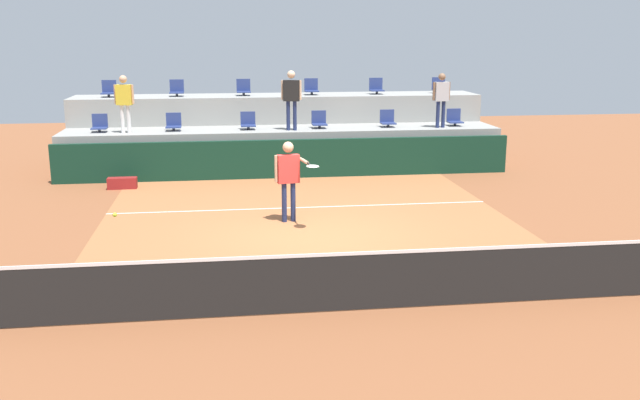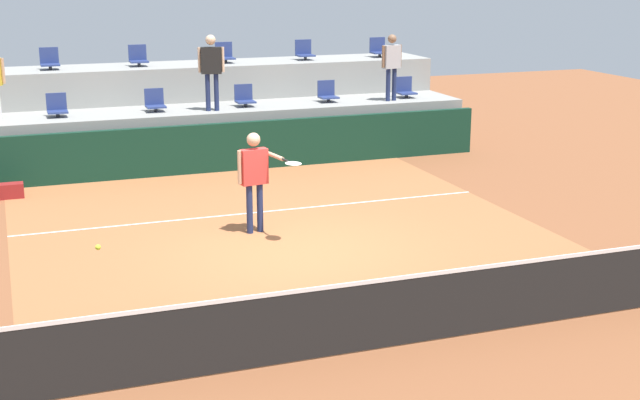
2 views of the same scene
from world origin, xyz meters
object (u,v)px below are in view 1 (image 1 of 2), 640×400
(stadium_chair_lower_mid_right, at_px, (319,121))
(spectator_in_white, at_px, (291,94))
(stadium_chair_lower_mid_left, at_px, (248,122))
(stadium_chair_upper_far_right, at_px, (439,87))
(stadium_chair_lower_left, at_px, (174,123))
(stadium_chair_upper_mid_left, at_px, (244,89))
(equipment_bag, at_px, (122,183))
(stadium_chair_upper_right, at_px, (376,87))
(stadium_chair_lower_far_left, at_px, (100,125))
(spectator_in_grey, at_px, (441,95))
(stadium_chair_upper_far_left, at_px, (109,90))
(stadium_chair_upper_left, at_px, (177,89))
(stadium_chair_lower_right, at_px, (388,120))
(tennis_ball, at_px, (115,215))
(stadium_chair_upper_mid_right, at_px, (311,88))
(spectator_leaning_on_rail, at_px, (124,99))
(stadium_chair_lower_far_right, at_px, (454,119))
(tennis_player, at_px, (289,173))

(stadium_chair_lower_mid_right, height_order, spectator_in_white, spectator_in_white)
(stadium_chair_lower_mid_left, relative_size, stadium_chair_upper_far_right, 1.00)
(stadium_chair_lower_left, height_order, stadium_chair_lower_mid_right, same)
(stadium_chair_upper_mid_left, distance_m, equipment_bag, 5.59)
(stadium_chair_lower_mid_right, relative_size, stadium_chair_upper_right, 1.00)
(stadium_chair_lower_far_left, bearing_deg, spectator_in_grey, -2.18)
(stadium_chair_upper_mid_left, bearing_deg, stadium_chair_upper_far_left, 180.00)
(spectator_in_grey, bearing_deg, stadium_chair_upper_left, 164.64)
(stadium_chair_lower_right, xyz_separation_m, tennis_ball, (-6.66, -10.03, -0.17))
(stadium_chair_lower_mid_right, height_order, tennis_ball, stadium_chair_lower_mid_right)
(stadium_chair_upper_far_right, bearing_deg, stadium_chair_lower_mid_left, -164.27)
(stadium_chair_upper_left, height_order, spectator_in_white, spectator_in_white)
(stadium_chair_upper_mid_right, height_order, spectator_in_grey, spectator_in_grey)
(stadium_chair_upper_right, bearing_deg, equipment_bag, -153.20)
(stadium_chair_upper_far_left, distance_m, stadium_chair_upper_mid_right, 6.36)
(stadium_chair_lower_mid_right, height_order, stadium_chair_lower_right, same)
(stadium_chair_upper_far_right, relative_size, spectator_in_grey, 0.32)
(stadium_chair_upper_left, relative_size, spectator_leaning_on_rail, 0.32)
(stadium_chair_lower_far_right, relative_size, stadium_chair_upper_mid_right, 1.00)
(stadium_chair_lower_left, height_order, stadium_chair_upper_mid_right, stadium_chair_upper_mid_right)
(stadium_chair_upper_mid_right, relative_size, spectator_in_grey, 0.32)
(stadium_chair_lower_mid_left, height_order, spectator_in_white, spectator_in_white)
(stadium_chair_upper_mid_right, bearing_deg, tennis_ball, -110.98)
(stadium_chair_lower_right, height_order, spectator_in_grey, spectator_in_grey)
(stadium_chair_lower_right, relative_size, spectator_in_grey, 0.32)
(stadium_chair_upper_mid_left, xyz_separation_m, tennis_ball, (-2.35, -11.83, -1.02))
(stadium_chair_lower_mid_right, distance_m, stadium_chair_lower_right, 2.11)
(stadium_chair_lower_far_left, bearing_deg, equipment_bag, -68.18)
(stadium_chair_upper_far_left, height_order, stadium_chair_upper_right, same)
(stadium_chair_lower_mid_left, distance_m, stadium_chair_upper_left, 2.94)
(stadium_chair_lower_far_right, relative_size, spectator_leaning_on_rail, 0.32)
(stadium_chair_lower_right, relative_size, tennis_player, 0.29)
(spectator_in_white, relative_size, spectator_in_grey, 1.07)
(tennis_ball, distance_m, equipment_bag, 8.08)
(stadium_chair_lower_left, xyz_separation_m, equipment_bag, (-1.27, -2.10, -1.31))
(tennis_ball, bearing_deg, stadium_chair_upper_mid_left, 78.76)
(stadium_chair_upper_right, bearing_deg, stadium_chair_lower_far_left, -168.11)
(spectator_in_white, distance_m, tennis_ball, 10.37)
(tennis_player, bearing_deg, stadium_chair_lower_far_right, 46.80)
(stadium_chair_upper_right, bearing_deg, spectator_in_grey, -55.16)
(stadium_chair_upper_mid_right, bearing_deg, stadium_chair_upper_mid_left, 180.00)
(stadium_chair_lower_mid_left, bearing_deg, spectator_leaning_on_rail, -173.72)
(stadium_chair_lower_left, distance_m, stadium_chair_lower_far_right, 8.54)
(stadium_chair_lower_right, bearing_deg, stadium_chair_upper_far_right, 39.97)
(stadium_chair_lower_far_right, height_order, tennis_player, tennis_player)
(stadium_chair_upper_left, height_order, equipment_bag, stadium_chair_upper_left)
(stadium_chair_upper_far_right, relative_size, spectator_in_white, 0.30)
(stadium_chair_lower_mid_left, xyz_separation_m, spectator_in_grey, (5.79, -0.38, 0.76))
(stadium_chair_upper_mid_right, xyz_separation_m, tennis_ball, (-4.54, -11.83, -1.02))
(stadium_chair_lower_mid_left, height_order, tennis_ball, stadium_chair_lower_mid_left)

